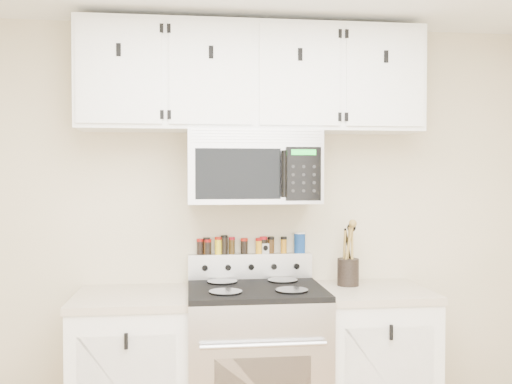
# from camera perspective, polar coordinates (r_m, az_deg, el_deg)

# --- Properties ---
(back_wall) EXTENTS (3.50, 0.01, 2.50)m
(back_wall) POSITION_cam_1_polar(r_m,az_deg,el_deg) (3.54, -0.64, -3.70)
(back_wall) COLOR #BCB18D
(back_wall) RESTS_ON floor
(range) EXTENTS (0.76, 0.65, 1.10)m
(range) POSITION_cam_1_polar(r_m,az_deg,el_deg) (3.39, -0.04, -17.15)
(range) COLOR #B7B7BA
(range) RESTS_ON floor
(base_cabinet_left) EXTENTS (0.64, 0.62, 0.92)m
(base_cabinet_left) POSITION_cam_1_polar(r_m,az_deg,el_deg) (3.41, -12.23, -17.51)
(base_cabinet_left) COLOR white
(base_cabinet_left) RESTS_ON floor
(base_cabinet_right) EXTENTS (0.64, 0.62, 0.92)m
(base_cabinet_right) POSITION_cam_1_polar(r_m,az_deg,el_deg) (3.56, 11.50, -16.68)
(base_cabinet_right) COLOR white
(base_cabinet_right) RESTS_ON floor
(microwave) EXTENTS (0.76, 0.44, 0.42)m
(microwave) POSITION_cam_1_polar(r_m,az_deg,el_deg) (3.34, -0.29, 2.50)
(microwave) COLOR #9E9EA3
(microwave) RESTS_ON back_wall
(upper_cabinets) EXTENTS (2.00, 0.35, 0.62)m
(upper_cabinets) POSITION_cam_1_polar(r_m,az_deg,el_deg) (3.41, -0.35, 11.27)
(upper_cabinets) COLOR white
(upper_cabinets) RESTS_ON back_wall
(utensil_crock) EXTENTS (0.13, 0.13, 0.38)m
(utensil_crock) POSITION_cam_1_polar(r_m,az_deg,el_deg) (3.49, 9.20, -7.69)
(utensil_crock) COLOR black
(utensil_crock) RESTS_ON base_cabinet_right
(kitchen_timer) EXTENTS (0.07, 0.06, 0.06)m
(kitchen_timer) POSITION_cam_1_polar(r_m,az_deg,el_deg) (3.53, 0.90, -5.65)
(kitchen_timer) COLOR silver
(kitchen_timer) RESTS_ON range
(salt_canister) EXTENTS (0.07, 0.07, 0.13)m
(salt_canister) POSITION_cam_1_polar(r_m,az_deg,el_deg) (3.56, 4.39, -5.06)
(salt_canister) COLOR navy
(salt_canister) RESTS_ON range
(spice_jar_0) EXTENTS (0.04, 0.04, 0.10)m
(spice_jar_0) POSITION_cam_1_polar(r_m,az_deg,el_deg) (3.50, -5.62, -5.45)
(spice_jar_0) COLOR black
(spice_jar_0) RESTS_ON range
(spice_jar_1) EXTENTS (0.04, 0.04, 0.10)m
(spice_jar_1) POSITION_cam_1_polar(r_m,az_deg,el_deg) (3.50, -4.96, -5.39)
(spice_jar_1) COLOR #3D240E
(spice_jar_1) RESTS_ON range
(spice_jar_2) EXTENTS (0.05, 0.05, 0.09)m
(spice_jar_2) POSITION_cam_1_polar(r_m,az_deg,el_deg) (3.50, -4.87, -5.47)
(spice_jar_2) COLOR black
(spice_jar_2) RESTS_ON range
(spice_jar_3) EXTENTS (0.05, 0.05, 0.11)m
(spice_jar_3) POSITION_cam_1_polar(r_m,az_deg,el_deg) (3.50, -3.78, -5.35)
(spice_jar_3) COLOR yellow
(spice_jar_3) RESTS_ON range
(spice_jar_4) EXTENTS (0.04, 0.04, 0.11)m
(spice_jar_4) POSITION_cam_1_polar(r_m,az_deg,el_deg) (3.50, -3.19, -5.27)
(spice_jar_4) COLOR black
(spice_jar_4) RESTS_ON range
(spice_jar_5) EXTENTS (0.04, 0.04, 0.10)m
(spice_jar_5) POSITION_cam_1_polar(r_m,az_deg,el_deg) (3.51, -2.43, -5.36)
(spice_jar_5) COLOR #3D2A0E
(spice_jar_5) RESTS_ON range
(spice_jar_6) EXTENTS (0.04, 0.04, 0.10)m
(spice_jar_6) POSITION_cam_1_polar(r_m,az_deg,el_deg) (3.51, -1.19, -5.41)
(spice_jar_6) COLOR black
(spice_jar_6) RESTS_ON range
(spice_jar_7) EXTENTS (0.05, 0.05, 0.09)m
(spice_jar_7) POSITION_cam_1_polar(r_m,az_deg,el_deg) (3.52, 0.32, -5.39)
(spice_jar_7) COLOR gold
(spice_jar_7) RESTS_ON range
(spice_jar_8) EXTENTS (0.05, 0.05, 0.10)m
(spice_jar_8) POSITION_cam_1_polar(r_m,az_deg,el_deg) (3.53, 0.75, -5.31)
(spice_jar_8) COLOR black
(spice_jar_8) RESTS_ON range
(spice_jar_9) EXTENTS (0.04, 0.04, 0.10)m
(spice_jar_9) POSITION_cam_1_polar(r_m,az_deg,el_deg) (3.53, 1.51, -5.31)
(spice_jar_9) COLOR #40280F
(spice_jar_9) RESTS_ON range
(spice_jar_10) EXTENTS (0.04, 0.04, 0.10)m
(spice_jar_10) POSITION_cam_1_polar(r_m,az_deg,el_deg) (3.55, 2.79, -5.29)
(spice_jar_10) COLOR #C57F17
(spice_jar_10) RESTS_ON range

